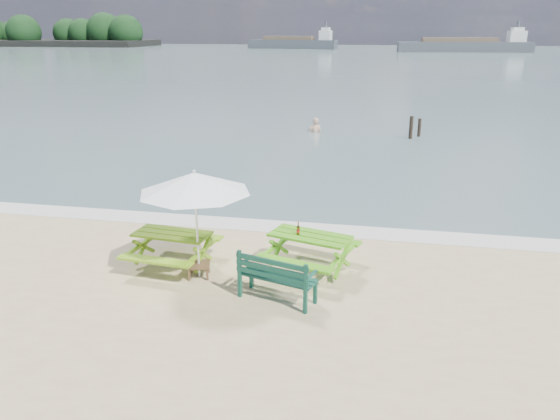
% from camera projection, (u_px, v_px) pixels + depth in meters
% --- Properties ---
extents(sea, '(300.00, 300.00, 0.00)m').
position_uv_depth(sea, '(375.00, 59.00, 88.72)').
color(sea, slate).
rests_on(sea, ground).
extents(foam_strip, '(22.00, 0.90, 0.01)m').
position_uv_depth(foam_strip, '(273.00, 226.00, 13.93)').
color(foam_strip, silver).
rests_on(foam_strip, ground).
extents(island_headland, '(90.00, 22.00, 7.60)m').
position_uv_depth(island_headland, '(1.00, 34.00, 159.25)').
color(island_headland, black).
rests_on(island_headland, ground).
extents(picnic_table_left, '(1.76, 1.91, 0.76)m').
position_uv_depth(picnic_table_left, '(173.00, 250.00, 11.50)').
color(picnic_table_left, '#6B9B17').
rests_on(picnic_table_left, ground).
extents(picnic_table_right, '(2.09, 2.21, 0.78)m').
position_uv_depth(picnic_table_right, '(310.00, 253.00, 11.31)').
color(picnic_table_right, '#4D9E18').
rests_on(picnic_table_right, ground).
extents(park_bench, '(1.54, 0.89, 0.90)m').
position_uv_depth(park_bench, '(277.00, 286.00, 10.08)').
color(park_bench, '#0E3A2C').
rests_on(park_bench, ground).
extents(side_table, '(0.54, 0.54, 0.29)m').
position_uv_depth(side_table, '(199.00, 270.00, 11.07)').
color(side_table, brown).
rests_on(side_table, ground).
extents(patio_umbrella, '(2.69, 2.69, 2.19)m').
position_uv_depth(patio_umbrella, '(195.00, 183.00, 10.49)').
color(patio_umbrella, silver).
rests_on(patio_umbrella, ground).
extents(beer_bottle, '(0.07, 0.07, 0.26)m').
position_uv_depth(beer_bottle, '(298.00, 230.00, 11.19)').
color(beer_bottle, brown).
rests_on(beer_bottle, picnic_table_right).
extents(swimmer, '(0.72, 0.56, 1.76)m').
position_uv_depth(swimmer, '(315.00, 136.00, 26.74)').
color(swimmer, tan).
rests_on(swimmer, ground).
extents(mooring_pilings, '(0.56, 0.76, 1.23)m').
position_uv_depth(mooring_pilings, '(414.00, 130.00, 25.08)').
color(mooring_pilings, black).
rests_on(mooring_pilings, ground).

